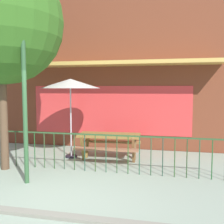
% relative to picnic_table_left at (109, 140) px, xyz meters
% --- Properties ---
extents(ground, '(40.00, 40.00, 0.00)m').
position_rel_picnic_table_left_xyz_m(ground, '(-0.37, -3.04, -0.61)').
color(ground, gray).
extents(pub_storefront, '(8.70, 1.39, 5.69)m').
position_rel_picnic_table_left_xyz_m(pub_storefront, '(-0.37, 1.83, 2.22)').
color(pub_storefront, '#43211B').
rests_on(pub_storefront, ground).
extents(patio_fence_front, '(7.33, 0.04, 0.97)m').
position_rel_picnic_table_left_xyz_m(patio_fence_front, '(-0.37, -1.17, 0.05)').
color(patio_fence_front, '#2B4D28').
rests_on(patio_fence_front, ground).
extents(picnic_table_left, '(1.88, 1.46, 0.79)m').
position_rel_picnic_table_left_xyz_m(picnic_table_left, '(0.00, 0.00, 0.00)').
color(picnic_table_left, olive).
rests_on(picnic_table_left, ground).
extents(patio_umbrella, '(1.81, 1.81, 2.41)m').
position_rel_picnic_table_left_xyz_m(patio_umbrella, '(-1.22, 0.06, 1.63)').
color(patio_umbrella, black).
rests_on(patio_umbrella, ground).
extents(street_tree, '(3.18, 3.18, 5.38)m').
position_rel_picnic_table_left_xyz_m(street_tree, '(-2.47, -1.48, 3.17)').
color(street_tree, brown).
rests_on(street_tree, ground).
extents(street_lamp, '(0.28, 0.28, 3.64)m').
position_rel_picnic_table_left_xyz_m(street_lamp, '(-1.36, -2.30, 1.79)').
color(street_lamp, '#2E5631').
rests_on(street_lamp, ground).
extents(curb_edge, '(12.18, 0.20, 0.11)m').
position_rel_picnic_table_left_xyz_m(curb_edge, '(-0.37, -3.68, -0.61)').
color(curb_edge, gray).
rests_on(curb_edge, ground).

